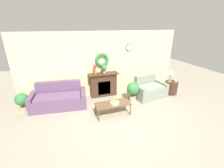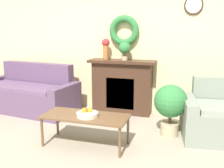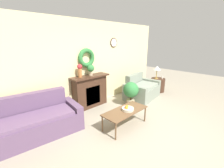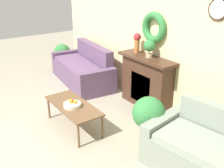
# 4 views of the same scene
# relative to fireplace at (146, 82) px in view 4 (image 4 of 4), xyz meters

# --- Properties ---
(ground_plane) EXTENTS (16.00, 16.00, 0.00)m
(ground_plane) POSITION_rel_fireplace_xyz_m (0.07, -2.27, -0.52)
(ground_plane) COLOR #9E937F
(wall_back) EXTENTS (6.80, 0.19, 2.70)m
(wall_back) POSITION_rel_fireplace_xyz_m (0.07, 0.20, 0.84)
(wall_back) COLOR beige
(wall_back) RESTS_ON ground_plane
(fireplace) EXTENTS (1.26, 0.41, 1.03)m
(fireplace) POSITION_rel_fireplace_xyz_m (0.00, 0.00, 0.00)
(fireplace) COLOR #42281C
(fireplace) RESTS_ON ground_plane
(couch_left) EXTENTS (2.10, 1.11, 0.92)m
(couch_left) POSITION_rel_fireplace_xyz_m (-1.85, -0.38, -0.20)
(couch_left) COLOR #604766
(couch_left) RESTS_ON ground_plane
(loveseat_right) EXTENTS (1.46, 1.07, 0.87)m
(loveseat_right) POSITION_rel_fireplace_xyz_m (1.84, -0.71, -0.21)
(loveseat_right) COLOR gray
(loveseat_right) RESTS_ON ground_plane
(coffee_table) EXTENTS (1.20, 0.52, 0.44)m
(coffee_table) POSITION_rel_fireplace_xyz_m (-0.11, -1.57, -0.12)
(coffee_table) COLOR brown
(coffee_table) RESTS_ON ground_plane
(fruit_bowl) EXTENTS (0.30, 0.30, 0.12)m
(fruit_bowl) POSITION_rel_fireplace_xyz_m (-0.06, -1.61, -0.05)
(fruit_bowl) COLOR beige
(fruit_bowl) RESTS_ON coffee_table
(vase_on_mantel_left) EXTENTS (0.15, 0.15, 0.39)m
(vase_on_mantel_left) POSITION_rel_fireplace_xyz_m (-0.33, 0.01, 0.74)
(vase_on_mantel_left) COLOR #AD6B38
(vase_on_mantel_left) RESTS_ON fireplace
(potted_plant_on_mantel) EXTENTS (0.23, 0.23, 0.34)m
(potted_plant_on_mantel) POSITION_rel_fireplace_xyz_m (0.05, -0.01, 0.73)
(potted_plant_on_mantel) COLOR tan
(potted_plant_on_mantel) RESTS_ON fireplace
(potted_plant_floor_by_couch) EXTENTS (0.45, 0.45, 0.71)m
(potted_plant_floor_by_couch) POSITION_rel_fireplace_xyz_m (-3.07, -0.33, -0.10)
(potted_plant_floor_by_couch) COLOR tan
(potted_plant_floor_by_couch) RESTS_ON ground_plane
(potted_plant_floor_by_loveseat) EXTENTS (0.50, 0.50, 0.80)m
(potted_plant_floor_by_loveseat) POSITION_rel_fireplace_xyz_m (0.99, -0.87, -0.02)
(potted_plant_floor_by_loveseat) COLOR tan
(potted_plant_floor_by_loveseat) RESTS_ON ground_plane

